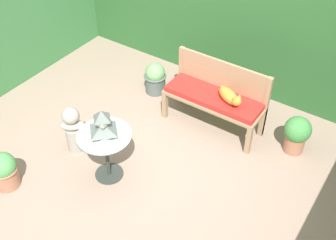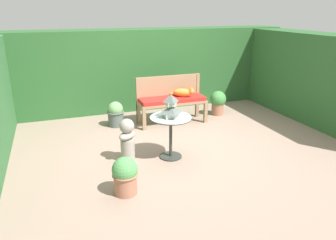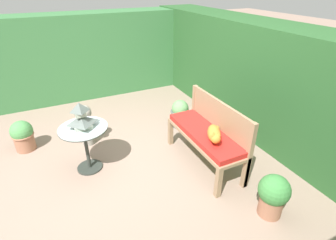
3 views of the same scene
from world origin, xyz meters
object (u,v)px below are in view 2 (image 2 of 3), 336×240
at_px(cat, 183,92).
at_px(potted_plant_patio_mid, 218,102).
at_px(patio_table, 171,126).
at_px(potted_plant_bench_right, 116,114).
at_px(garden_bust, 127,139).
at_px(garden_bench, 172,102).
at_px(potted_plant_path_edge, 125,175).
at_px(pagoda_birdhouse, 171,107).

height_order(cat, potted_plant_patio_mid, cat).
bearing_deg(patio_table, potted_plant_bench_right, 106.75).
relative_size(cat, potted_plant_bench_right, 0.85).
bearing_deg(garden_bust, potted_plant_bench_right, 48.13).
relative_size(garden_bench, potted_plant_path_edge, 2.76).
height_order(garden_bust, potted_plant_bench_right, garden_bust).
bearing_deg(garden_bench, patio_table, -111.37).
xyz_separation_m(garden_bench, cat, (0.21, -0.02, 0.16)).
distance_m(patio_table, pagoda_birdhouse, 0.27).
bearing_deg(potted_plant_bench_right, potted_plant_patio_mid, -0.97).
bearing_deg(garden_bust, potted_plant_patio_mid, -3.54).
height_order(patio_table, potted_plant_patio_mid, patio_table).
xyz_separation_m(patio_table, potted_plant_path_edge, (-0.83, -0.74, -0.24)).
xyz_separation_m(garden_bench, patio_table, (-0.54, -1.39, 0.06)).
bearing_deg(potted_plant_bench_right, garden_bust, -94.86).
relative_size(garden_bust, potted_plant_path_edge, 1.36).
bearing_deg(potted_plant_path_edge, patio_table, 41.73).
relative_size(patio_table, potted_plant_bench_right, 1.34).
relative_size(pagoda_birdhouse, potted_plant_path_edge, 0.72).
bearing_deg(garden_bust, garden_bench, 11.25).
bearing_deg(potted_plant_patio_mid, garden_bench, -171.26).
xyz_separation_m(patio_table, garden_bust, (-0.60, 0.11, -0.16)).
xyz_separation_m(garden_bench, potted_plant_bench_right, (-1.02, 0.19, -0.19)).
relative_size(cat, patio_table, 0.63).
distance_m(pagoda_birdhouse, potted_plant_bench_right, 1.73).
xyz_separation_m(pagoda_birdhouse, potted_plant_path_edge, (-0.83, -0.74, -0.52)).
bearing_deg(patio_table, garden_bench, 68.63).
xyz_separation_m(pagoda_birdhouse, potted_plant_patio_mid, (1.58, 1.55, -0.49)).
distance_m(garden_bench, potted_plant_bench_right, 1.06).
xyz_separation_m(patio_table, potted_plant_patio_mid, (1.58, 1.55, -0.21)).
bearing_deg(cat, pagoda_birdhouse, -90.19).
xyz_separation_m(garden_bust, potted_plant_path_edge, (-0.23, -0.85, -0.09)).
height_order(cat, garden_bust, cat).
bearing_deg(patio_table, pagoda_birdhouse, 180.00).
relative_size(potted_plant_path_edge, potted_plant_bench_right, 1.00).
bearing_deg(potted_plant_bench_right, cat, -9.62).
distance_m(cat, patio_table, 1.57).
relative_size(cat, garden_bust, 0.63).
height_order(garden_bench, potted_plant_path_edge, garden_bench).
height_order(garden_bench, cat, cat).
height_order(cat, potted_plant_bench_right, cat).
distance_m(cat, potted_plant_patio_mid, 0.90).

